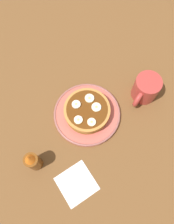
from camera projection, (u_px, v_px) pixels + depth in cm
name	position (u px, v px, depth cm)	size (l,w,h in cm)	color
ground_plane	(87.00, 116.00, 82.03)	(140.00, 140.00, 3.00)	brown
plate	(87.00, 114.00, 79.83)	(23.65, 23.65, 1.57)	#CC594C
pancake_stack	(86.00, 111.00, 77.45)	(15.97, 15.82, 4.31)	#976427
banana_slice_0	(92.00, 122.00, 73.51)	(2.81, 2.81, 0.84)	#FEE4B7
banana_slice_1	(96.00, 107.00, 75.39)	(3.23, 3.23, 0.75)	#EFEAC3
banana_slice_2	(76.00, 104.00, 75.60)	(2.95, 2.95, 1.00)	#F8E5C6
banana_slice_3	(89.00, 98.00, 76.49)	(3.20, 3.20, 0.80)	#ECEAB9
banana_slice_4	(77.00, 119.00, 73.91)	(2.88, 2.88, 0.77)	#F6E8C0
coffee_mug	(145.00, 89.00, 78.81)	(12.66, 8.98, 9.46)	#B23833
napkin	(77.00, 184.00, 72.25)	(11.00, 11.00, 0.30)	white
syrup_bottle	(33.00, 161.00, 69.68)	(4.46, 4.46, 11.66)	brown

